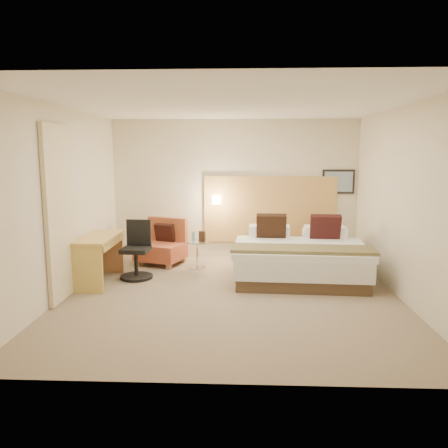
{
  "coord_description": "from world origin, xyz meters",
  "views": [
    {
      "loc": [
        0.15,
        -6.11,
        2.03
      ],
      "look_at": [
        -0.12,
        0.41,
        0.98
      ],
      "focal_mm": 35.0,
      "sensor_mm": 36.0,
      "label": 1
    }
  ],
  "objects_px": {
    "side_table": "(197,253)",
    "desk": "(99,246)",
    "bed": "(299,257)",
    "lounge_chair": "(162,246)",
    "desk_chair": "(137,255)"
  },
  "relations": [
    {
      "from": "side_table",
      "to": "desk",
      "type": "height_order",
      "value": "desk"
    },
    {
      "from": "bed",
      "to": "desk",
      "type": "relative_size",
      "value": 1.81
    },
    {
      "from": "lounge_chair",
      "to": "desk_chair",
      "type": "xyz_separation_m",
      "value": [
        -0.24,
        -0.97,
        0.05
      ]
    },
    {
      "from": "bed",
      "to": "desk_chair",
      "type": "xyz_separation_m",
      "value": [
        -2.68,
        -0.2,
        0.06
      ]
    },
    {
      "from": "bed",
      "to": "desk_chair",
      "type": "relative_size",
      "value": 2.32
    },
    {
      "from": "desk",
      "to": "lounge_chair",
      "type": "bearing_deg",
      "value": 58.34
    },
    {
      "from": "desk",
      "to": "desk_chair",
      "type": "height_order",
      "value": "desk_chair"
    },
    {
      "from": "lounge_chair",
      "to": "side_table",
      "type": "distance_m",
      "value": 0.76
    },
    {
      "from": "lounge_chair",
      "to": "desk",
      "type": "height_order",
      "value": "lounge_chair"
    },
    {
      "from": "side_table",
      "to": "desk_chair",
      "type": "distance_m",
      "value": 1.15
    },
    {
      "from": "side_table",
      "to": "desk_chair",
      "type": "xyz_separation_m",
      "value": [
        -0.93,
        -0.66,
        0.12
      ]
    },
    {
      "from": "side_table",
      "to": "desk_chair",
      "type": "bearing_deg",
      "value": -144.53
    },
    {
      "from": "side_table",
      "to": "desk_chair",
      "type": "relative_size",
      "value": 0.59
    },
    {
      "from": "bed",
      "to": "lounge_chair",
      "type": "height_order",
      "value": "bed"
    },
    {
      "from": "lounge_chair",
      "to": "desk",
      "type": "relative_size",
      "value": 0.81
    }
  ]
}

